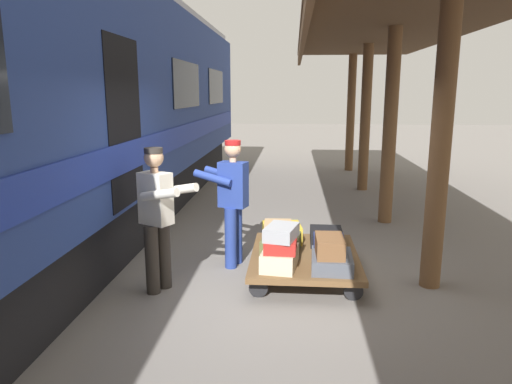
{
  "coord_description": "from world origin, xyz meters",
  "views": [
    {
      "loc": [
        -0.16,
        5.55,
        2.31
      ],
      "look_at": [
        0.27,
        0.08,
        1.15
      ],
      "focal_mm": 33.11,
      "sensor_mm": 36.0,
      "label": 1
    }
  ],
  "objects_px": {
    "luggage_cart": "(304,257)",
    "suitcase_navy_fabric": "(329,246)",
    "suitcase_brown_leather": "(330,246)",
    "suitcase_tan_vintage": "(278,230)",
    "suitcase_yellow_case": "(282,233)",
    "suitcase_gray_aluminum": "(281,232)",
    "porter_by_door": "(158,215)",
    "suitcase_cream_canvas": "(280,258)",
    "train_car": "(5,113)",
    "suitcase_olive_duffel": "(281,245)",
    "suitcase_red_plastic": "(281,245)",
    "suitcase_slate_roller": "(332,261)",
    "suitcase_black_hardshell": "(326,236)",
    "porter_in_overalls": "(232,199)"
  },
  "relations": [
    {
      "from": "train_car",
      "to": "suitcase_black_hardshell",
      "type": "bearing_deg",
      "value": -169.98
    },
    {
      "from": "suitcase_cream_canvas",
      "to": "porter_by_door",
      "type": "bearing_deg",
      "value": 5.15
    },
    {
      "from": "suitcase_slate_roller",
      "to": "suitcase_gray_aluminum",
      "type": "distance_m",
      "value": 0.69
    },
    {
      "from": "luggage_cart",
      "to": "suitcase_olive_duffel",
      "type": "relative_size",
      "value": 3.02
    },
    {
      "from": "luggage_cart",
      "to": "suitcase_olive_duffel",
      "type": "xyz_separation_m",
      "value": [
        0.3,
        0.0,
        0.15
      ]
    },
    {
      "from": "luggage_cart",
      "to": "suitcase_cream_canvas",
      "type": "distance_m",
      "value": 0.59
    },
    {
      "from": "suitcase_slate_roller",
      "to": "porter_in_overalls",
      "type": "distance_m",
      "value": 1.59
    },
    {
      "from": "suitcase_slate_roller",
      "to": "luggage_cart",
      "type": "bearing_deg",
      "value": -57.86
    },
    {
      "from": "suitcase_tan_vintage",
      "to": "suitcase_yellow_case",
      "type": "bearing_deg",
      "value": -94.36
    },
    {
      "from": "suitcase_gray_aluminum",
      "to": "suitcase_navy_fabric",
      "type": "bearing_deg",
      "value": -139.07
    },
    {
      "from": "suitcase_gray_aluminum",
      "to": "train_car",
      "type": "bearing_deg",
      "value": -4.96
    },
    {
      "from": "suitcase_slate_roller",
      "to": "suitcase_tan_vintage",
      "type": "distance_m",
      "value": 0.82
    },
    {
      "from": "suitcase_cream_canvas",
      "to": "suitcase_black_hardshell",
      "type": "bearing_deg",
      "value": -122.14
    },
    {
      "from": "suitcase_yellow_case",
      "to": "suitcase_red_plastic",
      "type": "height_order",
      "value": "suitcase_red_plastic"
    },
    {
      "from": "suitcase_black_hardshell",
      "to": "suitcase_red_plastic",
      "type": "relative_size",
      "value": 1.33
    },
    {
      "from": "suitcase_yellow_case",
      "to": "porter_by_door",
      "type": "xyz_separation_m",
      "value": [
        1.41,
        1.1,
        0.51
      ]
    },
    {
      "from": "train_car",
      "to": "suitcase_olive_duffel",
      "type": "height_order",
      "value": "train_car"
    },
    {
      "from": "suitcase_tan_vintage",
      "to": "porter_by_door",
      "type": "xyz_separation_m",
      "value": [
        1.37,
        0.58,
        0.33
      ]
    },
    {
      "from": "suitcase_tan_vintage",
      "to": "porter_by_door",
      "type": "relative_size",
      "value": 0.3
    },
    {
      "from": "suitcase_navy_fabric",
      "to": "suitcase_cream_canvas",
      "type": "bearing_deg",
      "value": 38.51
    },
    {
      "from": "suitcase_slate_roller",
      "to": "suitcase_gray_aluminum",
      "type": "relative_size",
      "value": 1.33
    },
    {
      "from": "suitcase_yellow_case",
      "to": "suitcase_navy_fabric",
      "type": "xyz_separation_m",
      "value": [
        -0.61,
        0.48,
        -0.02
      ]
    },
    {
      "from": "suitcase_red_plastic",
      "to": "suitcase_gray_aluminum",
      "type": "relative_size",
      "value": 0.94
    },
    {
      "from": "suitcase_yellow_case",
      "to": "suitcase_brown_leather",
      "type": "height_order",
      "value": "suitcase_brown_leather"
    },
    {
      "from": "suitcase_slate_roller",
      "to": "suitcase_yellow_case",
      "type": "bearing_deg",
      "value": -57.86
    },
    {
      "from": "suitcase_red_plastic",
      "to": "train_car",
      "type": "bearing_deg",
      "value": -5.1
    },
    {
      "from": "luggage_cart",
      "to": "suitcase_navy_fabric",
      "type": "height_order",
      "value": "suitcase_navy_fabric"
    },
    {
      "from": "suitcase_red_plastic",
      "to": "suitcase_cream_canvas",
      "type": "bearing_deg",
      "value": -74.12
    },
    {
      "from": "suitcase_slate_roller",
      "to": "train_car",
      "type": "bearing_deg",
      "value": -3.8
    },
    {
      "from": "suitcase_slate_roller",
      "to": "suitcase_black_hardshell",
      "type": "bearing_deg",
      "value": -90.0
    },
    {
      "from": "suitcase_yellow_case",
      "to": "suitcase_cream_canvas",
      "type": "relative_size",
      "value": 0.84
    },
    {
      "from": "suitcase_slate_roller",
      "to": "suitcase_brown_leather",
      "type": "height_order",
      "value": "suitcase_brown_leather"
    },
    {
      "from": "suitcase_yellow_case",
      "to": "porter_by_door",
      "type": "height_order",
      "value": "porter_by_door"
    },
    {
      "from": "suitcase_slate_roller",
      "to": "porter_in_overalls",
      "type": "height_order",
      "value": "porter_in_overalls"
    },
    {
      "from": "suitcase_brown_leather",
      "to": "suitcase_slate_roller",
      "type": "bearing_deg",
      "value": -145.13
    },
    {
      "from": "suitcase_navy_fabric",
      "to": "porter_by_door",
      "type": "height_order",
      "value": "porter_by_door"
    },
    {
      "from": "suitcase_gray_aluminum",
      "to": "porter_by_door",
      "type": "height_order",
      "value": "porter_by_door"
    },
    {
      "from": "suitcase_tan_vintage",
      "to": "porter_by_door",
      "type": "distance_m",
      "value": 1.53
    },
    {
      "from": "suitcase_brown_leather",
      "to": "suitcase_tan_vintage",
      "type": "bearing_deg",
      "value": -37.89
    },
    {
      "from": "suitcase_olive_duffel",
      "to": "porter_in_overalls",
      "type": "bearing_deg",
      "value": -24.25
    },
    {
      "from": "suitcase_yellow_case",
      "to": "suitcase_red_plastic",
      "type": "xyz_separation_m",
      "value": [
        -0.01,
        1.01,
        0.16
      ]
    },
    {
      "from": "suitcase_olive_duffel",
      "to": "suitcase_gray_aluminum",
      "type": "relative_size",
      "value": 1.23
    },
    {
      "from": "suitcase_red_plastic",
      "to": "porter_by_door",
      "type": "height_order",
      "value": "porter_by_door"
    },
    {
      "from": "train_car",
      "to": "suitcase_olive_duffel",
      "type": "distance_m",
      "value": 3.77
    },
    {
      "from": "suitcase_cream_canvas",
      "to": "suitcase_black_hardshell",
      "type": "relative_size",
      "value": 1.03
    },
    {
      "from": "suitcase_yellow_case",
      "to": "suitcase_brown_leather",
      "type": "distance_m",
      "value": 1.16
    },
    {
      "from": "suitcase_olive_duffel",
      "to": "suitcase_tan_vintage",
      "type": "distance_m",
      "value": 0.21
    },
    {
      "from": "porter_by_door",
      "to": "suitcase_yellow_case",
      "type": "bearing_deg",
      "value": -142.18
    },
    {
      "from": "suitcase_black_hardshell",
      "to": "train_car",
      "type": "bearing_deg",
      "value": 10.02
    },
    {
      "from": "luggage_cart",
      "to": "porter_by_door",
      "type": "distance_m",
      "value": 1.94
    }
  ]
}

